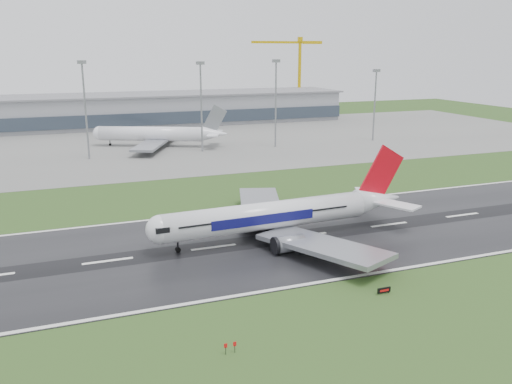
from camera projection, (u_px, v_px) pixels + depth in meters
name	position (u px, v px, depth m)	size (l,w,h in m)	color
ground	(214.00, 248.00, 104.32)	(520.00, 520.00, 0.00)	#274519
runway	(214.00, 247.00, 104.31)	(400.00, 45.00, 0.10)	black
apron	(127.00, 145.00, 217.47)	(400.00, 130.00, 0.08)	slate
terminal	(111.00, 111.00, 269.88)	(240.00, 36.00, 15.00)	gray
main_airliner	(285.00, 197.00, 108.22)	(56.49, 53.80, 16.68)	silver
parked_airliner	(157.00, 126.00, 212.24)	(54.78, 51.01, 16.06)	white
tower_crane	(299.00, 76.00, 317.48)	(45.24, 2.47, 44.63)	#C39905
runway_sign	(384.00, 291.00, 84.48)	(2.30, 0.26, 1.04)	black
floodmast_2	(86.00, 113.00, 185.08)	(0.64, 0.64, 32.71)	gray
floodmast_3	(201.00, 109.00, 199.13)	(0.64, 0.64, 32.08)	gray
floodmast_4	(276.00, 106.00, 209.20)	(0.64, 0.64, 32.65)	gray
floodmast_5	(375.00, 107.00, 224.99)	(0.64, 0.64, 28.48)	gray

